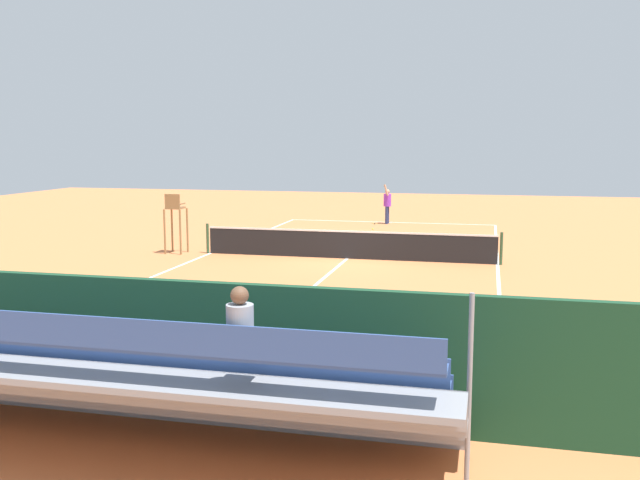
% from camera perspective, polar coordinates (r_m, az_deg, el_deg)
% --- Properties ---
extents(ground_plane, '(60.00, 60.00, 0.00)m').
position_cam_1_polar(ground_plane, '(24.16, 2.21, -1.51)').
color(ground_plane, '#D17542').
extents(court_line_markings, '(10.10, 22.20, 0.01)m').
position_cam_1_polar(court_line_markings, '(24.19, 2.23, -1.49)').
color(court_line_markings, white).
rests_on(court_line_markings, ground).
extents(tennis_net, '(10.30, 0.10, 1.07)m').
position_cam_1_polar(tennis_net, '(24.08, 2.22, -0.34)').
color(tennis_net, black).
rests_on(tennis_net, ground).
extents(backdrop_wall, '(18.00, 0.16, 2.00)m').
position_cam_1_polar(backdrop_wall, '(10.88, -12.50, -8.30)').
color(backdrop_wall, '#194228').
rests_on(backdrop_wall, ground).
extents(bleacher_stand, '(9.06, 2.40, 2.48)m').
position_cam_1_polar(bleacher_stand, '(9.84, -17.11, -10.65)').
color(bleacher_stand, gray).
rests_on(bleacher_stand, ground).
extents(umpire_chair, '(0.67, 0.67, 2.14)m').
position_cam_1_polar(umpire_chair, '(25.63, -11.63, 1.85)').
color(umpire_chair, olive).
rests_on(umpire_chair, ground).
extents(courtside_bench, '(1.80, 0.40, 0.93)m').
position_cam_1_polar(courtside_bench, '(10.76, 5.67, -10.81)').
color(courtside_bench, '#9E754C').
rests_on(courtside_bench, ground).
extents(equipment_bag, '(0.90, 0.36, 0.36)m').
position_cam_1_polar(equipment_bag, '(11.15, -4.09, -12.16)').
color(equipment_bag, '#334C8C').
rests_on(equipment_bag, ground).
extents(tennis_player, '(0.40, 0.55, 1.93)m').
position_cam_1_polar(tennis_player, '(34.19, 5.46, 3.01)').
color(tennis_player, navy).
rests_on(tennis_player, ground).
extents(tennis_racket, '(0.31, 0.56, 0.03)m').
position_cam_1_polar(tennis_racket, '(34.38, 4.49, 1.37)').
color(tennis_racket, black).
rests_on(tennis_racket, ground).
extents(tennis_ball_near, '(0.07, 0.07, 0.07)m').
position_cam_1_polar(tennis_ball_near, '(32.00, 4.29, 0.90)').
color(tennis_ball_near, '#CCDB33').
rests_on(tennis_ball_near, ground).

